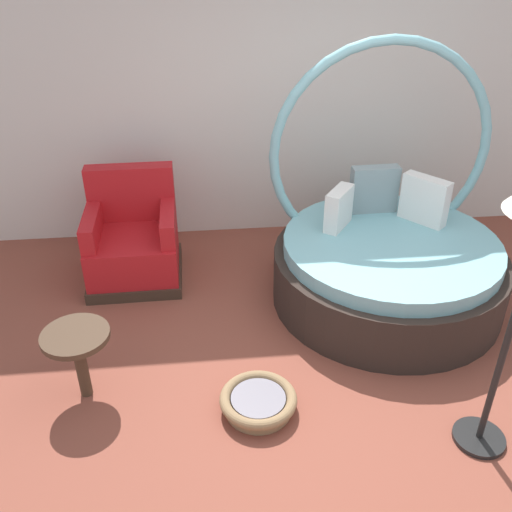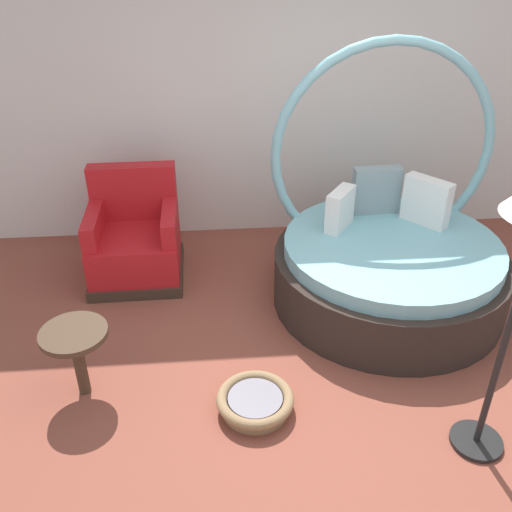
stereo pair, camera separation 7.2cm
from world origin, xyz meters
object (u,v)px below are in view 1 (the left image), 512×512
round_daybed (387,255)px  side_table (77,345)px  red_armchair (134,242)px  pet_basket (258,402)px

round_daybed → side_table: round_daybed is taller
red_armchair → pet_basket: size_ratio=1.84×
round_daybed → pet_basket: size_ratio=4.01×
round_daybed → red_armchair: bearing=165.7°
red_armchair → side_table: size_ratio=1.81×
round_daybed → red_armchair: 2.18m
red_armchair → round_daybed: bearing=-14.3°
round_daybed → side_table: bearing=-158.1°
pet_basket → side_table: size_ratio=0.98×
red_armchair → side_table: (-0.23, -1.48, 0.10)m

